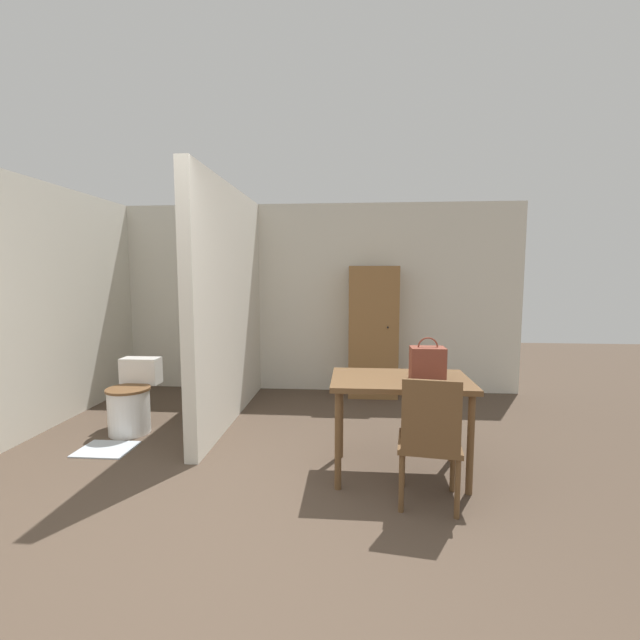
{
  "coord_description": "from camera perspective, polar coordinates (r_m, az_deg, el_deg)",
  "views": [
    {
      "loc": [
        0.71,
        -2.09,
        1.57
      ],
      "look_at": [
        0.4,
        1.75,
        1.16
      ],
      "focal_mm": 24.0,
      "sensor_mm": 36.0,
      "label": 1
    }
  ],
  "objects": [
    {
      "name": "wall_left",
      "position": [
        5.03,
        -34.36,
        1.35
      ],
      "size": [
        0.12,
        4.62,
        2.5
      ],
      "color": "beige",
      "rests_on": "ground_plane"
    },
    {
      "name": "partition_wall",
      "position": [
        4.71,
        -11.98,
        2.04
      ],
      "size": [
        0.12,
        2.4,
        2.5
      ],
      "color": "beige",
      "rests_on": "ground_plane"
    },
    {
      "name": "bath_mat",
      "position": [
        4.46,
        -26.64,
        -15.14
      ],
      "size": [
        0.47,
        0.38,
        0.01
      ],
      "color": "#B2BCC6",
      "rests_on": "ground_plane"
    },
    {
      "name": "wooden_chair",
      "position": [
        3.05,
        14.42,
        -15.0
      ],
      "size": [
        0.47,
        0.47,
        0.91
      ],
      "rotation": [
        0.0,
        0.0,
        -0.14
      ],
      "color": "brown",
      "rests_on": "ground_plane"
    },
    {
      "name": "wall_back",
      "position": [
        5.82,
        -2.45,
        2.92
      ],
      "size": [
        5.78,
        0.12,
        2.5
      ],
      "color": "beige",
      "rests_on": "ground_plane"
    },
    {
      "name": "ground_plane",
      "position": [
        2.71,
        -13.2,
        -29.53
      ],
      "size": [
        16.0,
        16.0,
        0.0
      ],
      "primitive_type": "plane",
      "color": "#4C3D30"
    },
    {
      "name": "handbag",
      "position": [
        3.34,
        14.13,
        -5.63
      ],
      "size": [
        0.26,
        0.17,
        0.33
      ],
      "color": "brown",
      "rests_on": "dining_table"
    },
    {
      "name": "wooden_cabinet",
      "position": [
        5.54,
        7.07,
        -1.56
      ],
      "size": [
        0.63,
        0.42,
        1.68
      ],
      "color": "brown",
      "rests_on": "ground_plane"
    },
    {
      "name": "dining_table",
      "position": [
        3.42,
        10.64,
        -9.22
      ],
      "size": [
        1.06,
        0.67,
        0.77
      ],
      "color": "brown",
      "rests_on": "ground_plane"
    },
    {
      "name": "toilet",
      "position": [
        4.76,
        -23.82,
        -9.93
      ],
      "size": [
        0.42,
        0.57,
        0.71
      ],
      "color": "white",
      "rests_on": "ground_plane"
    }
  ]
}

